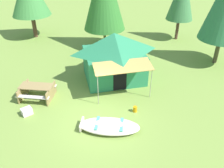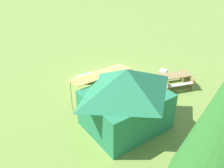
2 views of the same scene
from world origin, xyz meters
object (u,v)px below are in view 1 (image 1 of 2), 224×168
(beached_rowboat, at_px, (109,126))
(picnic_table, at_px, (37,90))
(cooler_box, at_px, (27,111))
(canvas_cabin_tent, at_px, (114,56))
(fuel_can, at_px, (135,109))

(beached_rowboat, distance_m, picnic_table, 4.67)
(cooler_box, bearing_deg, picnic_table, 83.80)
(beached_rowboat, relative_size, cooler_box, 5.81)
(beached_rowboat, distance_m, canvas_cabin_tent, 4.85)
(picnic_table, height_order, cooler_box, picnic_table)
(fuel_can, bearing_deg, canvas_cabin_tent, 107.48)
(canvas_cabin_tent, bearing_deg, cooler_box, -140.21)
(picnic_table, relative_size, fuel_can, 6.40)
(beached_rowboat, bearing_deg, canvas_cabin_tent, 87.27)
(beached_rowboat, bearing_deg, picnic_table, 147.45)
(canvas_cabin_tent, height_order, fuel_can, canvas_cabin_tent)
(canvas_cabin_tent, xyz_separation_m, cooler_box, (-4.31, -3.59, -1.35))
(picnic_table, distance_m, fuel_can, 5.35)
(cooler_box, bearing_deg, beached_rowboat, -14.69)
(canvas_cabin_tent, xyz_separation_m, picnic_table, (-4.15, -2.15, -1.04))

